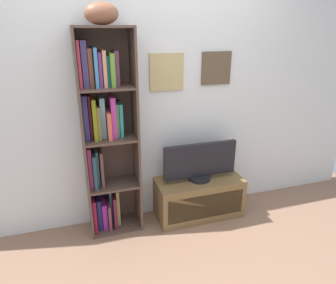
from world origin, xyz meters
TOP-DOWN VIEW (x-y plane):
  - back_wall at (0.00, 1.13)m, footprint 4.80×0.08m
  - bookshelf at (-0.42, 0.99)m, footprint 0.48×0.29m
  - football at (-0.37, 0.95)m, footprint 0.28×0.19m
  - tv_stand at (0.47, 0.90)m, footprint 0.87×0.38m
  - television at (0.47, 0.91)m, footprint 0.74×0.22m

SIDE VIEW (x-z plane):
  - tv_stand at x=0.47m, z-range 0.00..0.40m
  - television at x=0.47m, z-range 0.40..0.78m
  - bookshelf at x=-0.42m, z-range 0.01..1.85m
  - back_wall at x=0.00m, z-range 0.00..2.59m
  - football at x=-0.37m, z-range 1.85..2.01m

